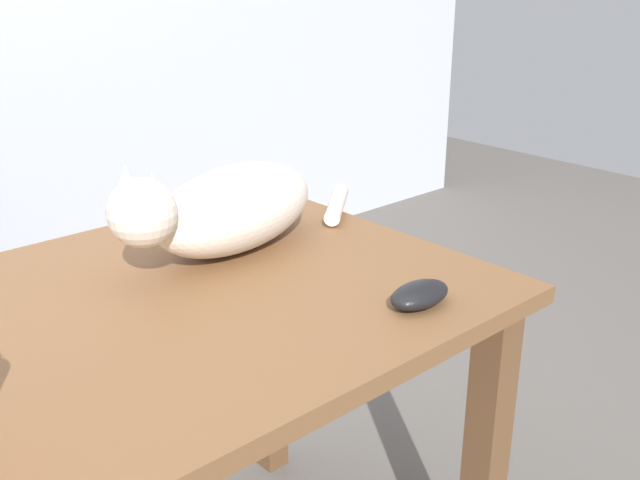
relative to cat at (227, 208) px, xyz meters
The scene contains 2 objects.
cat is the anchor object (origin of this frame).
computer_mouse 0.39m from the cat, 77.26° to the right, with size 0.11×0.06×0.04m, color black.
Camera 1 is at (-0.16, -0.92, 1.20)m, focal length 41.44 mm.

